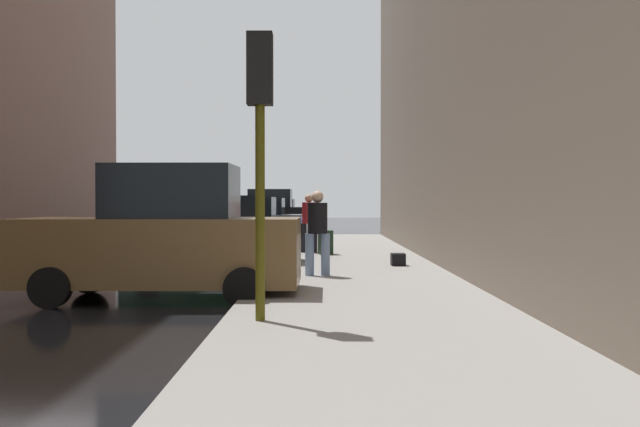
{
  "coord_description": "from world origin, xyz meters",
  "views": [
    {
      "loc": [
        5.25,
        -12.32,
        1.64
      ],
      "look_at": [
        5.17,
        6.06,
        1.33
      ],
      "focal_mm": 40.0,
      "sensor_mm": 36.0,
      "label": 1
    }
  ],
  "objects_px": {
    "parked_gray_coupe": "(260,221)",
    "duffel_bag": "(401,259)",
    "fire_hydrant": "(286,254)",
    "pedestrian_in_red_jacket": "(312,220)",
    "parked_bronze_suv": "(167,238)",
    "parked_black_suv": "(270,214)",
    "parked_red_hatchback": "(278,215)",
    "parked_dark_green_sedan": "(218,234)",
    "pedestrian_in_jeans": "(320,228)",
    "rolling_suitcase": "(328,242)",
    "parked_blue_sedan": "(243,226)",
    "traffic_light": "(263,113)"
  },
  "relations": [
    {
      "from": "pedestrian_in_red_jacket",
      "to": "rolling_suitcase",
      "type": "height_order",
      "value": "pedestrian_in_red_jacket"
    },
    {
      "from": "fire_hydrant",
      "to": "duffel_bag",
      "type": "bearing_deg",
      "value": 21.82
    },
    {
      "from": "parked_gray_coupe",
      "to": "duffel_bag",
      "type": "xyz_separation_m",
      "value": [
        4.43,
        -12.68,
        -0.56
      ]
    },
    {
      "from": "parked_dark_green_sedan",
      "to": "pedestrian_in_jeans",
      "type": "relative_size",
      "value": 2.46
    },
    {
      "from": "parked_blue_sedan",
      "to": "fire_hydrant",
      "type": "distance_m",
      "value": 7.91
    },
    {
      "from": "parked_dark_green_sedan",
      "to": "duffel_bag",
      "type": "height_order",
      "value": "parked_dark_green_sedan"
    },
    {
      "from": "parked_gray_coupe",
      "to": "parked_black_suv",
      "type": "bearing_deg",
      "value": 90.0
    },
    {
      "from": "parked_blue_sedan",
      "to": "duffel_bag",
      "type": "relative_size",
      "value": 9.69
    },
    {
      "from": "parked_blue_sedan",
      "to": "parked_black_suv",
      "type": "bearing_deg",
      "value": 90.0
    },
    {
      "from": "parked_blue_sedan",
      "to": "duffel_bag",
      "type": "bearing_deg",
      "value": -56.3
    },
    {
      "from": "pedestrian_in_jeans",
      "to": "traffic_light",
      "type": "bearing_deg",
      "value": -97.39
    },
    {
      "from": "rolling_suitcase",
      "to": "pedestrian_in_jeans",
      "type": "bearing_deg",
      "value": -92.02
    },
    {
      "from": "pedestrian_in_red_jacket",
      "to": "parked_blue_sedan",
      "type": "bearing_deg",
      "value": 133.61
    },
    {
      "from": "parked_black_suv",
      "to": "duffel_bag",
      "type": "xyz_separation_m",
      "value": [
        4.43,
        -18.52,
        -0.74
      ]
    },
    {
      "from": "parked_dark_green_sedan",
      "to": "parked_gray_coupe",
      "type": "bearing_deg",
      "value": 90.0
    },
    {
      "from": "parked_blue_sedan",
      "to": "fire_hydrant",
      "type": "xyz_separation_m",
      "value": [
        1.8,
        -7.69,
        -0.35
      ]
    },
    {
      "from": "parked_black_suv",
      "to": "pedestrian_in_red_jacket",
      "type": "relative_size",
      "value": 2.71
    },
    {
      "from": "parked_dark_green_sedan",
      "to": "pedestrian_in_red_jacket",
      "type": "height_order",
      "value": "pedestrian_in_red_jacket"
    },
    {
      "from": "pedestrian_in_jeans",
      "to": "duffel_bag",
      "type": "xyz_separation_m",
      "value": [
        1.87,
        2.29,
        -0.81
      ]
    },
    {
      "from": "duffel_bag",
      "to": "parked_red_hatchback",
      "type": "bearing_deg",
      "value": 100.18
    },
    {
      "from": "parked_red_hatchback",
      "to": "pedestrian_in_red_jacket",
      "type": "bearing_deg",
      "value": -83.64
    },
    {
      "from": "fire_hydrant",
      "to": "duffel_bag",
      "type": "height_order",
      "value": "fire_hydrant"
    },
    {
      "from": "parked_red_hatchback",
      "to": "duffel_bag",
      "type": "bearing_deg",
      "value": -79.82
    },
    {
      "from": "fire_hydrant",
      "to": "pedestrian_in_jeans",
      "type": "distance_m",
      "value": 1.57
    },
    {
      "from": "parked_dark_green_sedan",
      "to": "parked_gray_coupe",
      "type": "relative_size",
      "value": 0.99
    },
    {
      "from": "rolling_suitcase",
      "to": "duffel_bag",
      "type": "bearing_deg",
      "value": -64.74
    },
    {
      "from": "parked_black_suv",
      "to": "parked_blue_sedan",
      "type": "bearing_deg",
      "value": -90.0
    },
    {
      "from": "pedestrian_in_red_jacket",
      "to": "parked_bronze_suv",
      "type": "bearing_deg",
      "value": -104.16
    },
    {
      "from": "parked_bronze_suv",
      "to": "fire_hydrant",
      "type": "bearing_deg",
      "value": 64.17
    },
    {
      "from": "pedestrian_in_jeans",
      "to": "duffel_bag",
      "type": "relative_size",
      "value": 3.89
    },
    {
      "from": "parked_black_suv",
      "to": "rolling_suitcase",
      "type": "bearing_deg",
      "value": -79.56
    },
    {
      "from": "fire_hydrant",
      "to": "pedestrian_in_red_jacket",
      "type": "bearing_deg",
      "value": 84.89
    },
    {
      "from": "parked_gray_coupe",
      "to": "parked_red_hatchback",
      "type": "bearing_deg",
      "value": 90.0
    },
    {
      "from": "parked_bronze_suv",
      "to": "traffic_light",
      "type": "xyz_separation_m",
      "value": [
        1.85,
        -2.91,
        1.73
      ]
    },
    {
      "from": "pedestrian_in_red_jacket",
      "to": "pedestrian_in_jeans",
      "type": "distance_m",
      "value": 6.54
    },
    {
      "from": "rolling_suitcase",
      "to": "duffel_bag",
      "type": "height_order",
      "value": "rolling_suitcase"
    },
    {
      "from": "traffic_light",
      "to": "pedestrian_in_red_jacket",
      "type": "xyz_separation_m",
      "value": [
        0.42,
        11.94,
        -1.65
      ]
    },
    {
      "from": "parked_bronze_suv",
      "to": "parked_red_hatchback",
      "type": "distance_m",
      "value": 29.45
    },
    {
      "from": "parked_gray_coupe",
      "to": "duffel_bag",
      "type": "height_order",
      "value": "parked_gray_coupe"
    },
    {
      "from": "parked_dark_green_sedan",
      "to": "parked_black_suv",
      "type": "height_order",
      "value": "parked_black_suv"
    },
    {
      "from": "parked_gray_coupe",
      "to": "parked_red_hatchback",
      "type": "xyz_separation_m",
      "value": [
        0.0,
        11.99,
        0.0
      ]
    },
    {
      "from": "duffel_bag",
      "to": "parked_blue_sedan",
      "type": "bearing_deg",
      "value": 123.7
    },
    {
      "from": "parked_gray_coupe",
      "to": "traffic_light",
      "type": "height_order",
      "value": "traffic_light"
    },
    {
      "from": "parked_bronze_suv",
      "to": "rolling_suitcase",
      "type": "xyz_separation_m",
      "value": [
        2.76,
        8.31,
        -0.54
      ]
    },
    {
      "from": "parked_dark_green_sedan",
      "to": "pedestrian_in_jeans",
      "type": "bearing_deg",
      "value": -52.14
    },
    {
      "from": "parked_bronze_suv",
      "to": "parked_dark_green_sedan",
      "type": "bearing_deg",
      "value": 90.0
    },
    {
      "from": "parked_blue_sedan",
      "to": "parked_red_hatchback",
      "type": "bearing_deg",
      "value": 90.0
    },
    {
      "from": "parked_bronze_suv",
      "to": "duffel_bag",
      "type": "distance_m",
      "value": 6.56
    },
    {
      "from": "parked_gray_coupe",
      "to": "pedestrian_in_red_jacket",
      "type": "bearing_deg",
      "value": -74.89
    },
    {
      "from": "parked_bronze_suv",
      "to": "parked_blue_sedan",
      "type": "relative_size",
      "value": 1.08
    }
  ]
}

